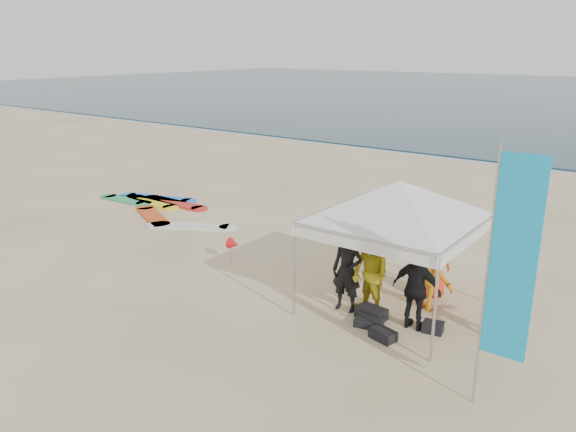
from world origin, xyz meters
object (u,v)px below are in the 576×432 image
(person_yellow, at_px, (370,275))
(person_seated, at_px, (489,309))
(person_orange_b, at_px, (431,258))
(person_black_a, at_px, (347,271))
(feather_flag, at_px, (510,263))
(surfboard_spread, at_px, (160,207))
(person_black_b, at_px, (417,289))
(canopy_tent, at_px, (399,181))
(marker_pennant, at_px, (234,244))
(person_orange_a, at_px, (430,271))

(person_yellow, distance_m, person_seated, 2.23)
(person_yellow, height_order, person_orange_b, person_orange_b)
(person_black_a, xyz_separation_m, person_seated, (2.57, 0.72, -0.35))
(person_yellow, bearing_deg, person_seated, 34.99)
(feather_flag, bearing_deg, surfboard_spread, 160.59)
(person_black_b, height_order, person_seated, person_black_b)
(canopy_tent, distance_m, marker_pennant, 4.68)
(canopy_tent, bearing_deg, marker_pennant, -179.20)
(person_seated, relative_size, canopy_tent, 0.24)
(person_yellow, relative_size, person_seated, 1.70)
(person_orange_a, distance_m, feather_flag, 3.59)
(person_black_b, bearing_deg, person_black_a, 2.93)
(person_black_b, height_order, canopy_tent, canopy_tent)
(feather_flag, bearing_deg, person_yellow, 151.09)
(person_black_a, xyz_separation_m, surfboard_spread, (-8.64, 2.72, -0.80))
(person_yellow, xyz_separation_m, surfboard_spread, (-9.10, 2.62, -0.79))
(person_black_a, distance_m, person_seated, 2.69)
(person_black_b, xyz_separation_m, surfboard_spread, (-10.07, 2.64, -0.76))
(canopy_tent, bearing_deg, surfboard_spread, 167.16)
(canopy_tent, relative_size, surfboard_spread, 0.68)
(person_seated, xyz_separation_m, feather_flag, (0.80, -2.23, 1.79))
(person_orange_a, bearing_deg, person_orange_b, -54.96)
(person_orange_a, distance_m, marker_pennant, 4.76)
(canopy_tent, bearing_deg, feather_flag, -38.41)
(person_seated, height_order, canopy_tent, canopy_tent)
(person_seated, distance_m, surfboard_spread, 11.40)
(feather_flag, distance_m, surfboard_spread, 12.93)
(person_orange_a, bearing_deg, marker_pennant, 20.28)
(person_seated, bearing_deg, feather_flag, -164.73)
(person_orange_a, xyz_separation_m, surfboard_spread, (-9.93, 1.71, -0.76))
(person_black_a, height_order, marker_pennant, person_black_a)
(person_orange_a, height_order, person_black_b, person_orange_a)
(person_yellow, bearing_deg, marker_pennant, -167.74)
(canopy_tent, height_order, feather_flag, feather_flag)
(person_orange_a, distance_m, person_black_b, 0.94)
(person_orange_a, bearing_deg, person_seated, -178.39)
(person_yellow, distance_m, person_black_b, 0.97)
(person_black_b, relative_size, person_orange_b, 0.95)
(person_orange_a, distance_m, person_orange_b, 0.63)
(person_yellow, xyz_separation_m, person_orange_b, (0.61, 1.50, 0.01))
(person_orange_b, relative_size, person_seated, 1.73)
(person_yellow, bearing_deg, person_orange_b, 86.55)
(person_black_a, relative_size, person_yellow, 1.01)
(person_seated, bearing_deg, canopy_tent, 89.64)
(person_orange_a, xyz_separation_m, person_orange_b, (-0.22, 0.58, 0.04))
(canopy_tent, relative_size, feather_flag, 1.03)
(person_black_a, xyz_separation_m, person_orange_b, (1.06, 1.59, 0.01))
(person_black_a, bearing_deg, feather_flag, -32.32)
(person_orange_b, bearing_deg, person_orange_a, 80.11)
(person_black_b, height_order, marker_pennant, person_black_b)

